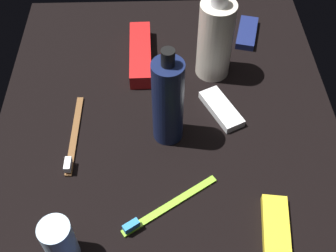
% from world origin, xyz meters
% --- Properties ---
extents(ground_plane, '(0.84, 0.64, 0.01)m').
position_xyz_m(ground_plane, '(0.00, 0.00, -0.01)').
color(ground_plane, black).
extents(lotion_bottle, '(0.05, 0.05, 0.20)m').
position_xyz_m(lotion_bottle, '(0.01, -0.00, 0.09)').
color(lotion_bottle, '#151E44').
rests_on(lotion_bottle, ground_plane).
extents(bodywash_bottle, '(0.07, 0.07, 0.18)m').
position_xyz_m(bodywash_bottle, '(0.17, -0.10, 0.08)').
color(bodywash_bottle, silver).
rests_on(bodywash_bottle, ground_plane).
extents(deodorant_stick, '(0.05, 0.05, 0.09)m').
position_xyz_m(deodorant_stick, '(-0.22, 0.16, 0.04)').
color(deodorant_stick, silver).
rests_on(deodorant_stick, ground_plane).
extents(toothbrush_brown, '(0.18, 0.02, 0.02)m').
position_xyz_m(toothbrush_brown, '(-0.00, 0.17, 0.01)').
color(toothbrush_brown, brown).
rests_on(toothbrush_brown, ground_plane).
extents(toothbrush_lime, '(0.11, 0.16, 0.02)m').
position_xyz_m(toothbrush_lime, '(-0.15, 0.01, 0.01)').
color(toothbrush_lime, '#8CD133').
rests_on(toothbrush_lime, ground_plane).
extents(toothpaste_box_red, '(0.18, 0.05, 0.03)m').
position_xyz_m(toothpaste_box_red, '(0.21, 0.05, 0.02)').
color(toothpaste_box_red, red).
rests_on(toothpaste_box_red, ground_plane).
extents(snack_bar_navy, '(0.11, 0.07, 0.01)m').
position_xyz_m(snack_bar_navy, '(0.28, -0.19, 0.01)').
color(snack_bar_navy, navy).
rests_on(snack_bar_navy, ground_plane).
extents(snack_bar_yellow, '(0.11, 0.05, 0.01)m').
position_xyz_m(snack_bar_yellow, '(-0.19, -0.16, 0.01)').
color(snack_bar_yellow, yellow).
rests_on(snack_bar_yellow, ground_plane).
extents(snack_bar_white, '(0.11, 0.08, 0.01)m').
position_xyz_m(snack_bar_white, '(0.06, -0.10, 0.01)').
color(snack_bar_white, white).
rests_on(snack_bar_white, ground_plane).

